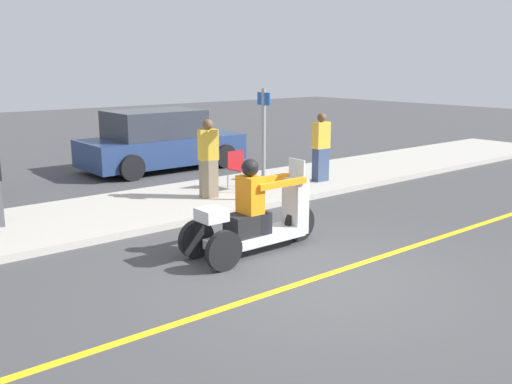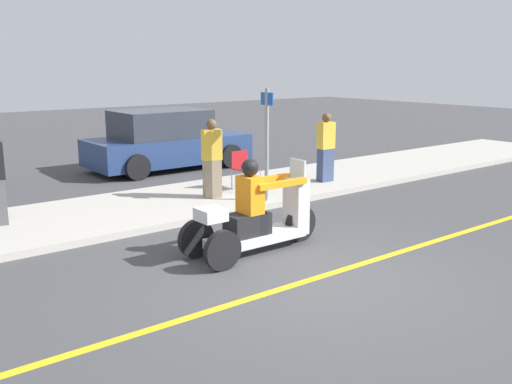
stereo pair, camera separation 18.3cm
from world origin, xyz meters
The scene contains 9 objects.
ground_plane centered at (0.00, 0.00, 0.00)m, with size 60.00×60.00×0.00m, color #424244.
lane_stripe centered at (0.08, 0.00, 0.00)m, with size 24.00×0.12×0.01m.
sidewalk_strip centered at (0.00, 4.60, 0.06)m, with size 28.00×2.80×0.12m.
motorcycle_trike centered at (0.09, 1.35, 0.51)m, with size 2.31×0.78×1.44m.
spectator_far_back centered at (4.23, 4.09, 0.88)m, with size 0.38×0.24×1.57m.
spectator_by_tree centered at (1.28, 4.35, 0.89)m, with size 0.43×0.32×1.59m.
folding_chair_set_back centered at (2.25, 4.59, 0.62)m, with size 0.48×0.48×0.82m.
parked_car_lot_right centered at (2.44, 8.32, 0.74)m, with size 4.28×2.06×1.58m.
street_sign centered at (1.98, 3.45, 1.32)m, with size 0.08×0.36×2.20m.
Camera 1 is at (-5.10, -5.02, 2.78)m, focal length 40.00 mm.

